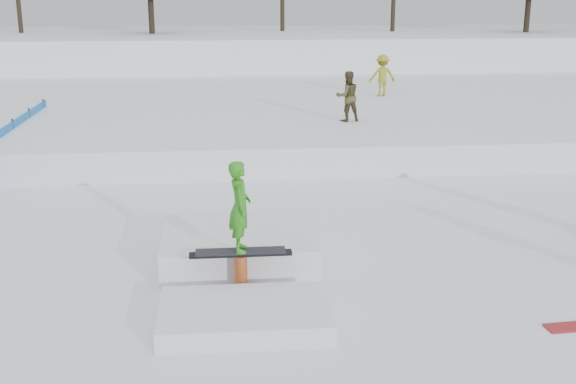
{
  "coord_description": "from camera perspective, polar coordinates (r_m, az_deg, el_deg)",
  "views": [
    {
      "loc": [
        -0.72,
        -10.4,
        4.59
      ],
      "look_at": [
        0.5,
        2.0,
        1.1
      ],
      "focal_mm": 45.0,
      "sensor_mm": 36.0,
      "label": 1
    }
  ],
  "objects": [
    {
      "name": "ground",
      "position": [
        11.39,
        -1.53,
        -8.12
      ],
      "size": [
        120.0,
        120.0,
        0.0
      ],
      "primitive_type": "plane",
      "color": "white"
    },
    {
      "name": "snow_midrise",
      "position": [
        26.74,
        -4.04,
        6.6
      ],
      "size": [
        50.0,
        18.0,
        0.8
      ],
      "primitive_type": "cube",
      "color": "white",
      "rests_on": "ground"
    },
    {
      "name": "walker_olive",
      "position": [
        21.72,
        4.73,
        7.55
      ],
      "size": [
        0.82,
        0.69,
        1.49
      ],
      "primitive_type": "imported",
      "rotation": [
        0.0,
        0.0,
        3.33
      ],
      "color": "#453E22",
      "rests_on": "snow_midrise"
    },
    {
      "name": "walker_ygreen",
      "position": [
        27.2,
        7.46,
        9.12
      ],
      "size": [
        0.98,
        0.56,
        1.51
      ],
      "primitive_type": "imported",
      "rotation": [
        0.0,
        0.0,
        3.14
      ],
      "color": "olive",
      "rests_on": "snow_midrise"
    },
    {
      "name": "snow_berm",
      "position": [
        40.55,
        -4.68,
        10.81
      ],
      "size": [
        60.0,
        14.0,
        2.4
      ],
      "primitive_type": "cube",
      "color": "white",
      "rests_on": "ground"
    },
    {
      "name": "jib_rail_feature",
      "position": [
        11.96,
        -3.83,
        -5.4
      ],
      "size": [
        2.6,
        4.4,
        2.11
      ],
      "color": "white",
      "rests_on": "ground"
    }
  ]
}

